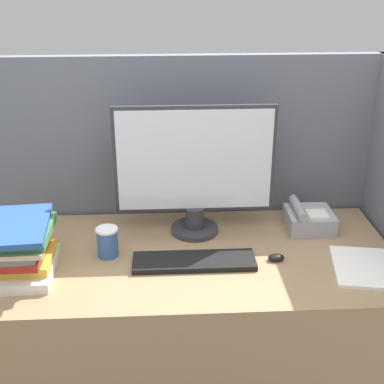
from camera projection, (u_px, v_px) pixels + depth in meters
name	position (u px, v px, depth m)	size (l,w,h in m)	color
cubicle_panel_rear	(183.00, 219.00, 2.35)	(1.93, 0.04, 1.42)	slate
desk	(188.00, 338.00, 2.12)	(1.53, 0.71, 0.76)	#937551
monitor	(195.00, 171.00, 2.03)	(0.61, 0.19, 0.51)	#333338
keyboard	(194.00, 261.00, 1.91)	(0.44, 0.13, 0.02)	black
mouse	(276.00, 257.00, 1.93)	(0.06, 0.04, 0.02)	black
coffee_cup	(107.00, 242.00, 1.94)	(0.08, 0.08, 0.11)	#335999
book_stack	(17.00, 248.00, 1.82)	(0.25, 0.31, 0.19)	silver
desk_telephone	(308.00, 219.00, 2.14)	(0.18, 0.18, 0.11)	#99999E
paper_pile	(362.00, 267.00, 1.87)	(0.24, 0.30, 0.01)	white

